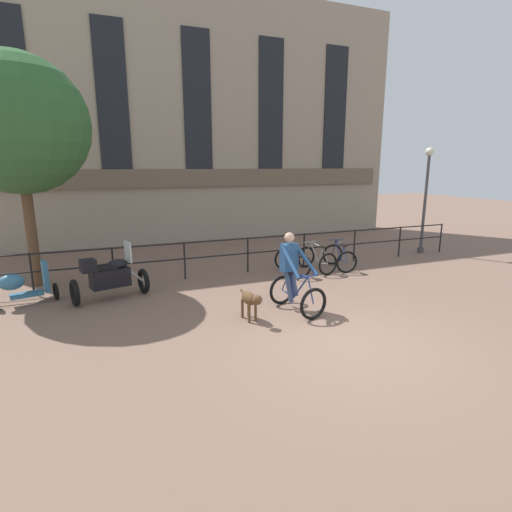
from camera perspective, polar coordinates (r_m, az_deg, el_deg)
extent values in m
plane|color=#7A5B4C|center=(7.52, 13.39, -11.95)|extent=(60.00, 60.00, 0.00)
cylinder|color=black|center=(11.13, -29.39, -2.27)|extent=(0.05, 0.05, 1.05)
cylinder|color=black|center=(11.03, -19.72, -1.47)|extent=(0.05, 0.05, 1.05)
cylinder|color=black|center=(11.24, -10.16, -0.65)|extent=(0.05, 0.05, 1.05)
cylinder|color=black|center=(11.75, -1.18, 0.14)|extent=(0.05, 0.05, 1.05)
cylinder|color=black|center=(12.52, 6.86, 0.85)|extent=(0.05, 0.05, 1.05)
cylinder|color=black|center=(13.51, 13.86, 1.45)|extent=(0.05, 0.05, 1.05)
cylinder|color=black|center=(14.67, 19.82, 1.95)|extent=(0.05, 0.05, 1.05)
cylinder|color=black|center=(15.97, 24.87, 2.35)|extent=(0.05, 0.05, 1.05)
cylinder|color=black|center=(11.65, -1.19, 2.52)|extent=(15.00, 0.04, 0.04)
cylinder|color=black|center=(11.73, -1.18, 0.39)|extent=(15.00, 0.04, 0.04)
cube|color=gray|center=(17.10, -8.58, 18.81)|extent=(18.00, 0.60, 9.84)
cube|color=brown|center=(16.66, -8.01, 10.99)|extent=(17.10, 0.12, 0.70)
cube|color=black|center=(16.50, -31.45, 19.10)|extent=(1.10, 0.06, 5.51)
cube|color=black|center=(16.37, -19.83, 20.24)|extent=(1.10, 0.06, 5.51)
cube|color=black|center=(16.84, -8.35, 20.60)|extent=(1.10, 0.06, 5.51)
cube|color=black|center=(17.86, 2.16, 20.27)|extent=(1.10, 0.06, 5.51)
cube|color=black|center=(19.35, 11.22, 19.47)|extent=(1.10, 0.06, 5.51)
torus|color=black|center=(8.31, 8.19, -6.78)|extent=(0.68, 0.19, 0.68)
torus|color=black|center=(9.13, 3.75, -4.85)|extent=(0.68, 0.19, 0.68)
cylinder|color=navy|center=(8.54, 6.40, -4.48)|extent=(0.12, 0.49, 0.60)
cylinder|color=navy|center=(8.80, 5.06, -4.15)|extent=(0.08, 0.23, 0.52)
cylinder|color=navy|center=(8.55, 6.03, -2.68)|extent=(0.15, 0.66, 0.10)
cylinder|color=navy|center=(8.96, 4.57, -5.36)|extent=(0.10, 0.44, 0.08)
cylinder|color=navy|center=(8.96, 4.22, -3.65)|extent=(0.07, 0.26, 0.47)
cylinder|color=navy|center=(8.29, 7.81, -4.87)|extent=(0.07, 0.23, 0.54)
cylinder|color=navy|center=(8.29, 7.43, -2.96)|extent=(0.48, 0.11, 0.03)
cube|color=black|center=(8.80, 4.71, -2.28)|extent=(0.16, 0.26, 0.05)
cube|color=navy|center=(8.72, 4.75, -0.19)|extent=(0.39, 0.28, 0.60)
sphere|color=tan|center=(8.63, 4.80, 2.66)|extent=(0.22, 0.22, 0.22)
cylinder|color=navy|center=(8.35, 4.94, -0.89)|extent=(0.14, 0.72, 0.60)
cylinder|color=navy|center=(8.60, 7.18, -0.53)|extent=(0.26, 0.71, 0.60)
cylinder|color=#384766|center=(8.77, 4.69, -4.39)|extent=(0.19, 0.32, 0.69)
cylinder|color=#384766|center=(8.83, 5.43, -3.87)|extent=(0.13, 0.31, 0.58)
ellipsoid|color=brown|center=(8.18, -1.03, -6.05)|extent=(0.28, 0.50, 0.26)
cylinder|color=brown|center=(8.02, -0.39, -6.31)|extent=(0.16, 0.16, 0.15)
sphere|color=brown|center=(7.86, 0.18, -6.29)|extent=(0.20, 0.20, 0.20)
cone|color=brown|center=(7.79, 0.50, -6.58)|extent=(0.12, 0.13, 0.11)
cylinder|color=brown|center=(8.41, -1.94, -5.15)|extent=(0.07, 0.16, 0.10)
cylinder|color=brown|center=(8.11, -0.97, -8.16)|extent=(0.06, 0.06, 0.41)
cylinder|color=brown|center=(8.17, -0.06, -7.98)|extent=(0.06, 0.06, 0.41)
cylinder|color=brown|center=(8.37, -1.96, -7.49)|extent=(0.06, 0.06, 0.41)
cylinder|color=brown|center=(8.43, -1.07, -7.33)|extent=(0.06, 0.06, 0.41)
torus|color=black|center=(10.28, -15.77, -3.45)|extent=(0.27, 0.63, 0.62)
torus|color=black|center=(9.87, -24.48, -4.82)|extent=(0.27, 0.63, 0.62)
cube|color=black|center=(9.99, -20.13, -2.93)|extent=(0.95, 0.60, 0.44)
ellipsoid|color=black|center=(9.97, -19.18, -1.10)|extent=(0.54, 0.43, 0.24)
cube|color=black|center=(9.89, -20.86, -1.51)|extent=(0.62, 0.43, 0.10)
cylinder|color=#B2B2B7|center=(10.16, -16.90, -2.63)|extent=(0.44, 0.17, 0.41)
cube|color=silver|center=(9.98, -17.85, 0.61)|extent=(0.14, 0.43, 0.50)
cube|color=black|center=(9.79, -22.87, -1.29)|extent=(0.40, 0.43, 0.28)
torus|color=black|center=(12.12, 4.08, -0.43)|extent=(0.66, 0.06, 0.66)
torus|color=black|center=(11.22, 6.46, -1.57)|extent=(0.66, 0.06, 0.66)
cylinder|color=black|center=(11.71, 4.99, 0.24)|extent=(0.04, 0.47, 0.58)
cylinder|color=black|center=(11.45, 5.70, -0.24)|extent=(0.03, 0.22, 0.51)
cylinder|color=black|center=(11.58, 5.22, 1.34)|extent=(0.04, 0.63, 0.10)
cylinder|color=black|center=(11.40, 5.95, -1.45)|extent=(0.03, 0.42, 0.07)
cylinder|color=black|center=(11.26, 6.21, -0.34)|extent=(0.02, 0.25, 0.46)
cylinder|color=black|center=(11.98, 4.30, 0.66)|extent=(0.03, 0.21, 0.52)
cylinder|color=black|center=(11.85, 4.52, 1.78)|extent=(0.48, 0.03, 0.03)
cube|color=black|center=(11.31, 5.96, 0.98)|extent=(0.12, 0.24, 0.05)
torus|color=black|center=(12.45, 7.14, -0.14)|extent=(0.66, 0.15, 0.66)
torus|color=black|center=(11.65, 10.22, -1.15)|extent=(0.66, 0.15, 0.66)
cylinder|color=#9E998E|center=(12.09, 8.33, 0.55)|extent=(0.09, 0.47, 0.58)
cylinder|color=#9E998E|center=(11.85, 9.26, 0.11)|extent=(0.06, 0.22, 0.51)
cylinder|color=#9E998E|center=(11.96, 8.65, 1.62)|extent=(0.12, 0.63, 0.10)
cylinder|color=#9E998E|center=(11.82, 9.57, -1.06)|extent=(0.08, 0.42, 0.07)
cylinder|color=#9E998E|center=(11.69, 9.90, 0.03)|extent=(0.06, 0.25, 0.46)
cylinder|color=#9E998E|center=(12.32, 7.44, 0.93)|extent=(0.05, 0.21, 0.52)
cylinder|color=#9E998E|center=(12.20, 7.74, 2.03)|extent=(0.48, 0.09, 0.03)
cube|color=black|center=(11.72, 9.59, 1.29)|extent=(0.15, 0.25, 0.05)
torus|color=black|center=(12.94, 10.88, 0.22)|extent=(0.66, 0.17, 0.66)
torus|color=black|center=(12.01, 12.83, -0.86)|extent=(0.66, 0.17, 0.66)
cylinder|color=navy|center=(12.52, 11.66, 0.85)|extent=(0.11, 0.46, 0.58)
cylinder|color=navy|center=(12.25, 12.24, 0.39)|extent=(0.07, 0.22, 0.51)
cylinder|color=navy|center=(12.39, 11.88, 1.88)|extent=(0.14, 0.63, 0.10)
cylinder|color=navy|center=(12.20, 12.41, -0.74)|extent=(0.10, 0.42, 0.07)
cylinder|color=navy|center=(12.06, 12.65, 0.30)|extent=(0.06, 0.25, 0.46)
cylinder|color=navy|center=(12.80, 11.10, 1.24)|extent=(0.06, 0.21, 0.52)
cylinder|color=navy|center=(12.67, 11.31, 2.29)|extent=(0.48, 0.11, 0.03)
cube|color=black|center=(12.11, 12.48, 1.54)|extent=(0.16, 0.26, 0.05)
torus|color=black|center=(10.57, -26.67, -4.54)|extent=(0.18, 0.41, 0.40)
cube|color=teal|center=(10.49, -29.91, -4.80)|extent=(0.72, 0.44, 0.08)
cube|color=teal|center=(10.44, -27.86, -2.58)|extent=(0.18, 0.33, 0.72)
ellipsoid|color=teal|center=(10.38, -31.56, -3.21)|extent=(0.58, 0.42, 0.36)
cylinder|color=#424247|center=(15.67, 22.44, 0.81)|extent=(0.22, 0.22, 0.20)
cylinder|color=#424247|center=(15.44, 22.96, 6.71)|extent=(0.10, 0.10, 3.45)
sphere|color=silver|center=(15.39, 23.57, 13.51)|extent=(0.28, 0.28, 0.28)
cylinder|color=brown|center=(11.78, -29.51, 3.70)|extent=(0.26, 0.26, 3.15)
sphere|color=#2D5B2D|center=(11.72, -30.90, 15.83)|extent=(3.37, 3.37, 3.37)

